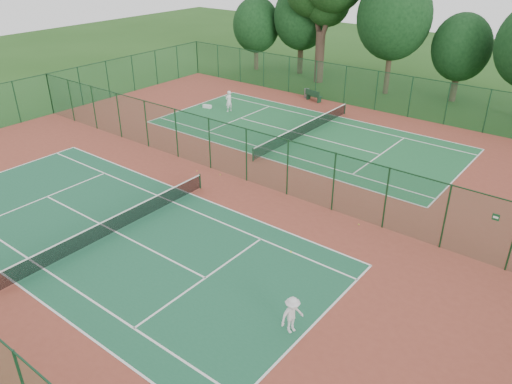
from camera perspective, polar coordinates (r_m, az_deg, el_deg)
ground at (r=32.41m, az=-3.19°, el=2.06°), size 120.00×120.00×0.00m
red_pad at (r=32.40m, az=-3.19°, el=2.07°), size 40.00×36.00×0.01m
court_near at (r=27.12m, az=-15.74°, el=-4.41°), size 23.77×10.97×0.01m
court_far at (r=39.07m, az=5.52°, el=6.53°), size 23.77×10.97×0.01m
fence_north at (r=46.03m, az=11.86°, el=11.59°), size 40.00×0.09×3.50m
fence_west at (r=46.70m, az=-22.49°, el=10.34°), size 0.09×36.00×3.50m
fence_divider at (r=31.70m, az=-3.27°, el=4.94°), size 40.00×0.09×3.50m
tennis_net_near at (r=26.85m, az=-15.88°, el=-3.45°), size 0.10×12.90×0.97m
tennis_net_far at (r=38.88m, az=5.55°, el=7.25°), size 0.10×12.90×0.97m
player_near at (r=19.77m, az=4.15°, el=-13.84°), size 0.89×1.18×1.61m
player_far at (r=44.10m, az=-3.12°, el=10.33°), size 0.55×0.74×1.84m
trash_bin at (r=48.40m, az=5.81°, el=11.16°), size 0.55×0.55×0.86m
bench at (r=47.35m, az=6.57°, el=10.91°), size 1.78×0.82×1.06m
kit_bag at (r=45.40m, az=-5.59°, el=9.71°), size 0.84×0.47×0.30m
stray_ball_a at (r=32.26m, az=-4.11°, el=1.99°), size 0.07×0.07×0.07m
stray_ball_b at (r=27.25m, az=11.67°, el=-3.66°), size 0.07×0.07×0.07m
stray_ball_c at (r=32.94m, az=-6.77°, el=2.42°), size 0.07×0.07×0.07m
evergreen_row at (r=51.81m, az=15.39°, el=10.92°), size 39.00×5.00×12.00m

